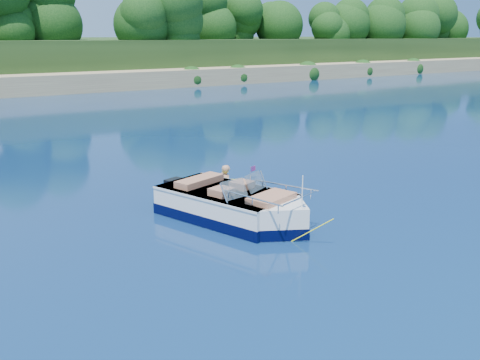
{
  "coord_description": "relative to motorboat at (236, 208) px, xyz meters",
  "views": [
    {
      "loc": [
        -6.34,
        -8.05,
        4.49
      ],
      "look_at": [
        0.87,
        3.15,
        0.85
      ],
      "focal_mm": 40.0,
      "sensor_mm": 36.0,
      "label": 1
    }
  ],
  "objects": [
    {
      "name": "boy",
      "position": [
        1.01,
        2.22,
        -0.33
      ],
      "size": [
        0.4,
        0.75,
        1.42
      ],
      "primitive_type": "imported",
      "rotation": [
        0.0,
        -0.17,
        1.68
      ],
      "color": "tan",
      "rests_on": "ground"
    },
    {
      "name": "ground",
      "position": [
        -0.39,
        -2.59,
        -0.33
      ],
      "size": [
        160.0,
        160.0,
        0.0
      ],
      "primitive_type": "plane",
      "color": "#091945",
      "rests_on": "ground"
    },
    {
      "name": "tow_tube",
      "position": [
        1.15,
        2.12,
        -0.23
      ],
      "size": [
        1.6,
        1.6,
        0.38
      ],
      "rotation": [
        0.0,
        0.0,
        -0.12
      ],
      "color": "#FBFF00",
      "rests_on": "ground"
    },
    {
      "name": "motorboat",
      "position": [
        0.0,
        0.0,
        0.0
      ],
      "size": [
        2.76,
        4.86,
        1.68
      ],
      "rotation": [
        0.0,
        0.0,
        0.32
      ],
      "color": "white",
      "rests_on": "ground"
    }
  ]
}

